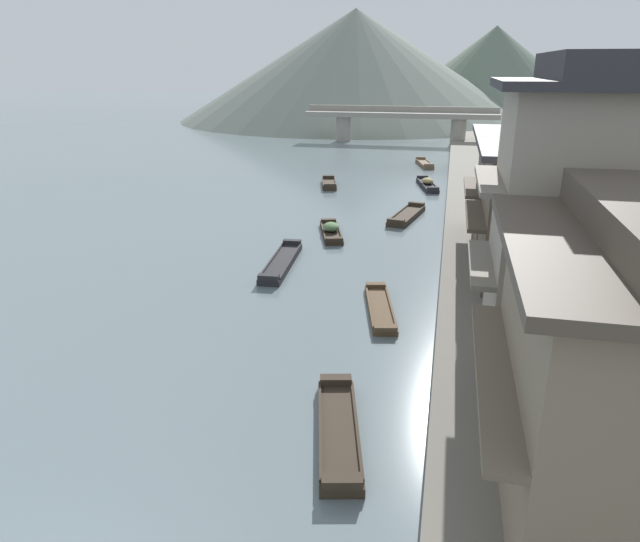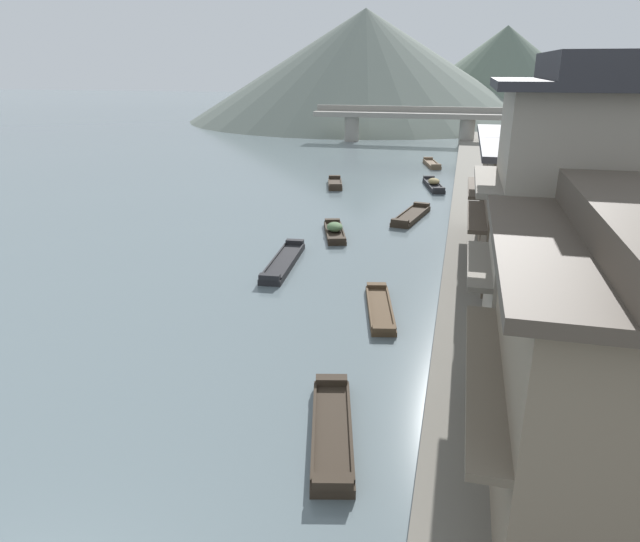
# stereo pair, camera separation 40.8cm
# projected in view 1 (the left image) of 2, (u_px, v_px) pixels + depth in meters

# --- Properties ---
(riverbank_right) EXTENTS (18.00, 110.00, 0.60)m
(riverbank_right) POSITION_uv_depth(u_px,v_px,m) (603.00, 224.00, 33.13)
(riverbank_right) COLOR #6B665B
(riverbank_right) RESTS_ON ground
(boat_moored_nearest) EXTENTS (1.92, 3.91, 0.55)m
(boat_moored_nearest) POSITION_uv_depth(u_px,v_px,m) (329.00, 184.00, 44.97)
(boat_moored_nearest) COLOR #33281E
(boat_moored_nearest) RESTS_ON ground
(boat_moored_second) EXTENTS (2.09, 5.23, 0.50)m
(boat_moored_second) POSITION_uv_depth(u_px,v_px,m) (407.00, 215.00, 35.56)
(boat_moored_second) COLOR #33281E
(boat_moored_second) RESTS_ON ground
(boat_moored_third) EXTENTS (1.83, 4.60, 0.35)m
(boat_moored_third) POSITION_uv_depth(u_px,v_px,m) (380.00, 308.00, 22.08)
(boat_moored_third) COLOR brown
(boat_moored_third) RESTS_ON ground
(boat_moored_far) EXTENTS (2.03, 4.73, 0.47)m
(boat_moored_far) POSITION_uv_depth(u_px,v_px,m) (338.00, 431.00, 14.61)
(boat_moored_far) COLOR #33281E
(boat_moored_far) RESTS_ON ground
(boat_midriver_drifting) EXTENTS (2.15, 4.34, 0.71)m
(boat_midriver_drifting) POSITION_uv_depth(u_px,v_px,m) (331.00, 231.00, 32.00)
(boat_midriver_drifting) COLOR #33281E
(boat_midriver_drifting) RESTS_ON ground
(boat_midriver_upstream) EXTENTS (2.05, 5.15, 0.73)m
(boat_midriver_upstream) POSITION_uv_depth(u_px,v_px,m) (427.00, 184.00, 44.61)
(boat_midriver_upstream) COLOR #232326
(boat_midriver_upstream) RESTS_ON ground
(boat_upstream_distant) EXTENTS (2.02, 4.66, 0.52)m
(boat_upstream_distant) POSITION_uv_depth(u_px,v_px,m) (425.00, 164.00, 54.26)
(boat_upstream_distant) COLOR brown
(boat_upstream_distant) RESTS_ON ground
(boat_crossing_west) EXTENTS (1.43, 5.68, 0.50)m
(boat_crossing_west) POSITION_uv_depth(u_px,v_px,m) (281.00, 263.00, 27.06)
(boat_crossing_west) COLOR #232326
(boat_crossing_west) RESTS_ON ground
(house_waterfront_second) EXTENTS (5.45, 5.40, 8.74)m
(house_waterfront_second) POSITION_uv_depth(u_px,v_px,m) (574.00, 214.00, 16.56)
(house_waterfront_second) COLOR gray
(house_waterfront_second) RESTS_ON riverbank_right
(house_waterfront_tall) EXTENTS (5.93, 5.93, 6.14)m
(house_waterfront_tall) POSITION_uv_depth(u_px,v_px,m) (547.00, 209.00, 22.61)
(house_waterfront_tall) COLOR brown
(house_waterfront_tall) RESTS_ON riverbank_right
(house_waterfront_narrow) EXTENTS (6.34, 6.02, 6.14)m
(house_waterfront_narrow) POSITION_uv_depth(u_px,v_px,m) (534.00, 182.00, 28.00)
(house_waterfront_narrow) COLOR brown
(house_waterfront_narrow) RESTS_ON riverbank_right
(stone_bridge) EXTENTS (23.49, 2.40, 4.31)m
(stone_bridge) POSITION_uv_depth(u_px,v_px,m) (400.00, 120.00, 69.72)
(stone_bridge) COLOR gray
(stone_bridge) RESTS_ON ground
(hill_far_west) EXTENTS (42.26, 42.26, 15.79)m
(hill_far_west) POSITION_uv_depth(u_px,v_px,m) (493.00, 72.00, 104.26)
(hill_far_west) COLOR #5B6B5B
(hill_far_west) RESTS_ON ground
(hill_far_centre) EXTENTS (60.74, 60.74, 18.15)m
(hill_far_centre) POSITION_uv_depth(u_px,v_px,m) (355.00, 65.00, 98.39)
(hill_far_centre) COLOR slate
(hill_far_centre) RESTS_ON ground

